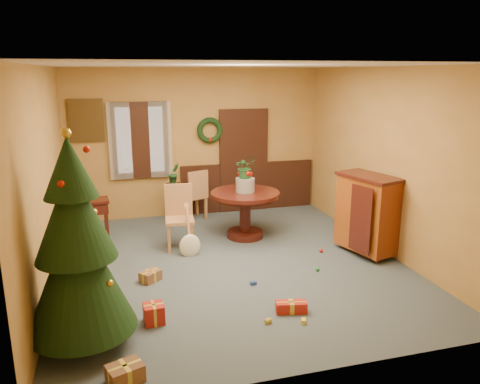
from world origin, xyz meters
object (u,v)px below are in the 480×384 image
object	(u,v)px
dining_table	(245,206)
chair_near	(179,214)
christmas_tree	(77,248)
sideboard	(367,212)
writing_desk	(85,210)

from	to	relation	value
dining_table	chair_near	world-z (taller)	chair_near
dining_table	chair_near	xyz separation A→B (m)	(-1.17, -0.16, -0.01)
christmas_tree	sideboard	size ratio (longest dim) A/B	1.80
chair_near	christmas_tree	xyz separation A→B (m)	(-1.40, -2.61, 0.53)
christmas_tree	writing_desk	size ratio (longest dim) A/B	2.76
writing_desk	sideboard	xyz separation A→B (m)	(4.30, -1.81, 0.15)
writing_desk	christmas_tree	bearing A→B (deg)	-88.27
sideboard	chair_near	bearing A→B (deg)	158.82
dining_table	christmas_tree	world-z (taller)	christmas_tree
dining_table	christmas_tree	xyz separation A→B (m)	(-2.57, -2.77, 0.52)
chair_near	sideboard	size ratio (longest dim) A/B	0.82
christmas_tree	writing_desk	world-z (taller)	christmas_tree
chair_near	writing_desk	bearing A→B (deg)	154.25
sideboard	writing_desk	bearing A→B (deg)	157.18
writing_desk	sideboard	bearing A→B (deg)	-22.82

